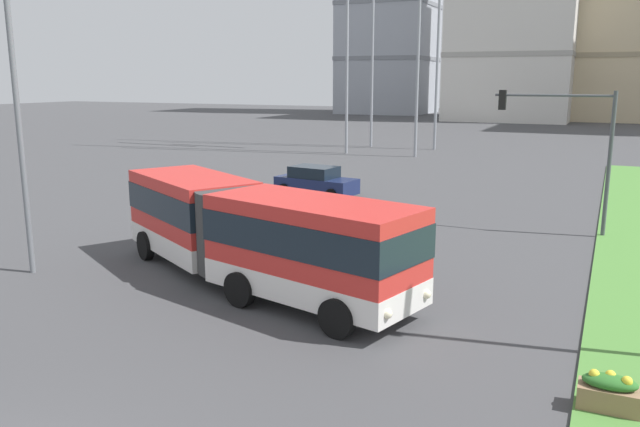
# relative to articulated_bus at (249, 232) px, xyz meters

# --- Properties ---
(articulated_bus) EXTENTS (11.77, 6.69, 3.00)m
(articulated_bus) POSITION_rel_articulated_bus_xyz_m (0.00, 0.00, 0.00)
(articulated_bus) COLOR red
(articulated_bus) RESTS_ON ground
(car_navy_sedan) EXTENTS (4.61, 2.50, 1.58)m
(car_navy_sedan) POSITION_rel_articulated_bus_xyz_m (-4.60, 14.56, -0.90)
(car_navy_sedan) COLOR #19234C
(car_navy_sedan) RESTS_ON ground
(flower_planter_2) EXTENTS (1.10, 0.56, 0.74)m
(flower_planter_2) POSITION_rel_articulated_bus_xyz_m (10.10, -3.82, -1.23)
(flower_planter_2) COLOR #937051
(flower_planter_2) RESTS_ON grass_median
(traffic_light_far_right) EXTENTS (4.57, 0.28, 5.74)m
(traffic_light_far_right) POSITION_rel_articulated_bus_xyz_m (8.15, 11.00, 2.36)
(traffic_light_far_right) COLOR #474C51
(traffic_light_far_right) RESTS_ON ground
(streetlight_left) EXTENTS (0.70, 0.28, 9.66)m
(streetlight_left) POSITION_rel_articulated_bus_xyz_m (-7.06, -1.94, 3.63)
(streetlight_left) COLOR slate
(streetlight_left) RESTS_ON ground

